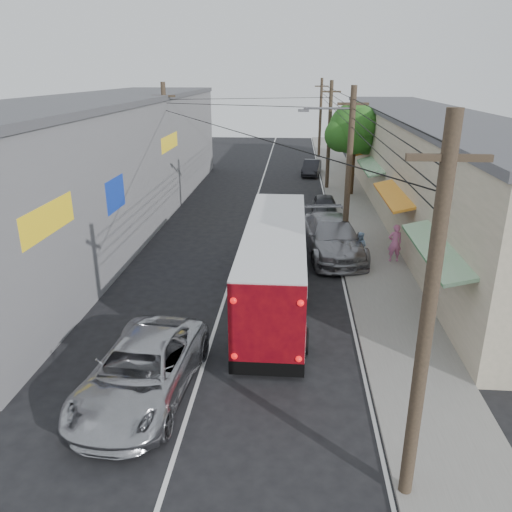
{
  "coord_description": "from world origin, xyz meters",
  "views": [
    {
      "loc": [
        2.65,
        -10.51,
        8.53
      ],
      "look_at": [
        1.24,
        7.81,
        1.74
      ],
      "focal_mm": 35.0,
      "sensor_mm": 36.0,
      "label": 1
    }
  ],
  "objects_px": {
    "jeepney": "(142,371)",
    "parked_car_mid": "(324,206)",
    "pedestrian_near": "(395,243)",
    "parked_suv": "(332,237)",
    "pedestrian_far": "(360,246)",
    "parked_car_far": "(312,168)",
    "coach_bus": "(275,263)"
  },
  "relations": [
    {
      "from": "pedestrian_far",
      "to": "parked_suv",
      "type": "bearing_deg",
      "value": -9.12
    },
    {
      "from": "parked_suv",
      "to": "parked_car_far",
      "type": "bearing_deg",
      "value": 83.65
    },
    {
      "from": "jeepney",
      "to": "parked_suv",
      "type": "xyz_separation_m",
      "value": [
        6.0,
        12.0,
        0.13
      ]
    },
    {
      "from": "parked_suv",
      "to": "pedestrian_near",
      "type": "height_order",
      "value": "pedestrian_near"
    },
    {
      "from": "parked_suv",
      "to": "parked_car_far",
      "type": "xyz_separation_m",
      "value": [
        -0.42,
        20.45,
        -0.27
      ]
    },
    {
      "from": "jeepney",
      "to": "pedestrian_near",
      "type": "distance_m",
      "value": 14.14
    },
    {
      "from": "parked_car_mid",
      "to": "parked_car_far",
      "type": "bearing_deg",
      "value": 92.68
    },
    {
      "from": "parked_car_mid",
      "to": "pedestrian_near",
      "type": "height_order",
      "value": "pedestrian_near"
    },
    {
      "from": "parked_suv",
      "to": "parked_car_mid",
      "type": "distance_m",
      "value": 7.0
    },
    {
      "from": "parked_car_far",
      "to": "pedestrian_near",
      "type": "bearing_deg",
      "value": -73.52
    },
    {
      "from": "coach_bus",
      "to": "jeepney",
      "type": "xyz_separation_m",
      "value": [
        -3.41,
        -6.41,
        -0.82
      ]
    },
    {
      "from": "jeepney",
      "to": "pedestrian_near",
      "type": "bearing_deg",
      "value": 55.74
    },
    {
      "from": "parked_car_far",
      "to": "coach_bus",
      "type": "bearing_deg",
      "value": -86.96
    },
    {
      "from": "pedestrian_far",
      "to": "pedestrian_near",
      "type": "bearing_deg",
      "value": -148.91
    },
    {
      "from": "coach_bus",
      "to": "pedestrian_near",
      "type": "bearing_deg",
      "value": 40.49
    },
    {
      "from": "coach_bus",
      "to": "pedestrian_far",
      "type": "distance_m",
      "value": 6.03
    },
    {
      "from": "coach_bus",
      "to": "pedestrian_near",
      "type": "height_order",
      "value": "coach_bus"
    },
    {
      "from": "jeepney",
      "to": "parked_car_mid",
      "type": "relative_size",
      "value": 1.47
    },
    {
      "from": "parked_car_mid",
      "to": "pedestrian_far",
      "type": "relative_size",
      "value": 2.76
    },
    {
      "from": "parked_car_mid",
      "to": "parked_car_far",
      "type": "distance_m",
      "value": 13.45
    },
    {
      "from": "parked_suv",
      "to": "pedestrian_near",
      "type": "relative_size",
      "value": 3.53
    },
    {
      "from": "parked_suv",
      "to": "coach_bus",
      "type": "bearing_deg",
      "value": -122.4
    },
    {
      "from": "parked_car_mid",
      "to": "parked_car_far",
      "type": "relative_size",
      "value": 0.98
    },
    {
      "from": "jeepney",
      "to": "parked_car_far",
      "type": "distance_m",
      "value": 32.92
    },
    {
      "from": "parked_suv",
      "to": "parked_car_far",
      "type": "height_order",
      "value": "parked_suv"
    },
    {
      "from": "pedestrian_near",
      "to": "pedestrian_far",
      "type": "distance_m",
      "value": 1.62
    },
    {
      "from": "jeepney",
      "to": "parked_car_far",
      "type": "height_order",
      "value": "jeepney"
    },
    {
      "from": "jeepney",
      "to": "pedestrian_near",
      "type": "relative_size",
      "value": 3.17
    },
    {
      "from": "coach_bus",
      "to": "jeepney",
      "type": "bearing_deg",
      "value": -117.87
    },
    {
      "from": "coach_bus",
      "to": "parked_suv",
      "type": "bearing_deg",
      "value": 65.28
    },
    {
      "from": "parked_car_far",
      "to": "pedestrian_far",
      "type": "height_order",
      "value": "pedestrian_far"
    },
    {
      "from": "parked_car_far",
      "to": "pedestrian_far",
      "type": "relative_size",
      "value": 2.82
    }
  ]
}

